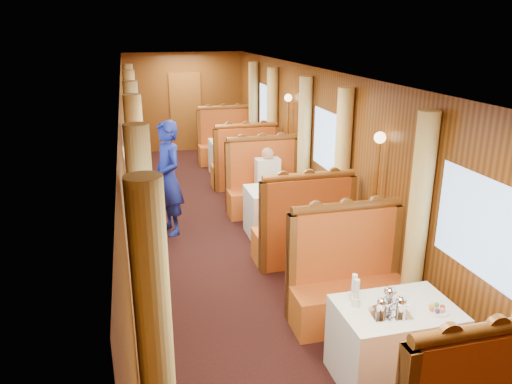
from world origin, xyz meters
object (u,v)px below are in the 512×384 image
object	(u,v)px
banquette_mid_aft	(264,189)
passenger	(268,175)
banquette_near_aft	(348,285)
teapot_back	(389,299)
table_far	(234,157)
teapot_left	(381,309)
fruit_plate	(437,309)
banquette_far_aft	(226,145)
banquette_mid_fwd	(303,234)
banquette_far_fwd	(245,167)
table_mid	(281,211)
teapot_right	(400,308)
table_near	(393,343)
tea_tray	(389,313)
rose_vase_mid	(283,178)
rose_vase_far	(235,132)
steward	(168,178)

from	to	relation	value
banquette_mid_aft	passenger	bearing A→B (deg)	-90.00
banquette_near_aft	teapot_back	size ratio (longest dim) A/B	7.50
banquette_near_aft	table_far	world-z (taller)	banquette_near_aft
teapot_left	fruit_plate	xyz separation A→B (m)	(0.50, -0.07, -0.04)
banquette_near_aft	teapot_left	world-z (taller)	banquette_near_aft
banquette_far_aft	fruit_plate	xyz separation A→B (m)	(0.30, -8.16, 0.35)
teapot_back	banquette_near_aft	bearing A→B (deg)	65.27
banquette_mid_aft	table_far	distance (m)	2.49
banquette_mid_fwd	banquette_far_fwd	world-z (taller)	same
table_mid	teapot_back	size ratio (longest dim) A/B	5.87
banquette_far_fwd	teapot_right	size ratio (longest dim) A/B	8.01
banquette_near_aft	banquette_far_fwd	bearing A→B (deg)	90.00
table_near	tea_tray	xyz separation A→B (m)	(-0.12, -0.08, 0.38)
table_far	banquette_far_aft	bearing A→B (deg)	90.00
tea_tray	teapot_back	size ratio (longest dim) A/B	1.90
table_mid	table_far	xyz separation A→B (m)	(0.00, 3.50, 0.00)
teapot_left	table_far	bearing A→B (deg)	91.57
table_near	table_mid	distance (m)	3.50
banquette_far_fwd	rose_vase_mid	distance (m)	2.54
banquette_mid_aft	rose_vase_far	size ratio (longest dim) A/B	3.72
table_near	rose_vase_mid	xyz separation A→B (m)	(0.03, 3.50, 0.55)
banquette_near_aft	banquette_mid_aft	world-z (taller)	same
banquette_mid_aft	tea_tray	distance (m)	4.61
banquette_near_aft	banquette_mid_fwd	bearing A→B (deg)	90.00
banquette_near_aft	teapot_right	world-z (taller)	banquette_near_aft
banquette_far_aft	teapot_left	xyz separation A→B (m)	(-0.20, -8.09, 0.39)
banquette_mid_aft	rose_vase_far	distance (m)	2.54
fruit_plate	banquette_near_aft	bearing A→B (deg)	104.47
table_mid	rose_vase_mid	bearing A→B (deg)	-8.95
banquette_mid_fwd	steward	world-z (taller)	steward
banquette_mid_aft	fruit_plate	bearing A→B (deg)	-86.32
table_near	rose_vase_mid	size ratio (longest dim) A/B	2.92
fruit_plate	rose_vase_mid	world-z (taller)	rose_vase_mid
table_near	rose_vase_far	xyz separation A→B (m)	(0.02, 7.00, 0.55)
table_far	fruit_plate	xyz separation A→B (m)	(0.30, -7.15, 0.39)
banquette_mid_aft	passenger	size ratio (longest dim) A/B	1.76
tea_tray	teapot_right	xyz separation A→B (m)	(0.08, -0.03, 0.06)
fruit_plate	rose_vase_mid	bearing A→B (deg)	94.27
table_far	tea_tray	bearing A→B (deg)	-90.99
banquette_mid_fwd	rose_vase_mid	bearing A→B (deg)	88.43
steward	table_far	bearing A→B (deg)	131.45
banquette_near_aft	banquette_mid_fwd	xyz separation A→B (m)	(0.00, 1.47, 0.00)
banquette_near_aft	teapot_back	distance (m)	1.07
rose_vase_mid	rose_vase_far	size ratio (longest dim) A/B	1.00
table_mid	teapot_back	xyz separation A→B (m)	(-0.07, -3.47, 0.45)
teapot_back	fruit_plate	xyz separation A→B (m)	(0.37, -0.17, -0.05)
table_near	banquette_mid_aft	xyz separation A→B (m)	(0.00, 4.51, 0.05)
banquette_far_fwd	teapot_back	distance (m)	5.97
table_mid	table_far	distance (m)	3.50
rose_vase_far	banquette_far_aft	bearing A→B (deg)	90.92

